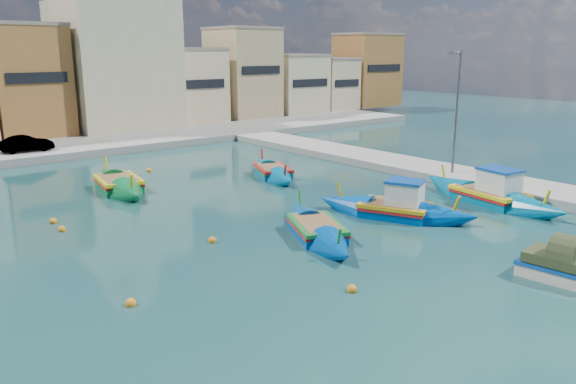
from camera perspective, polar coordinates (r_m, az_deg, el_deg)
name	(u,v)px	position (r m, az deg, el deg)	size (l,w,h in m)	color
ground	(308,278)	(20.68, 2.05, -8.69)	(160.00, 160.00, 0.00)	#123138
east_quay	(548,193)	(34.69, 24.92, -0.10)	(4.00, 70.00, 0.50)	gray
north_quay	(40,151)	(48.55, -23.90, 3.83)	(80.00, 8.00, 0.60)	gray
north_townhouses	(85,83)	(57.05, -19.96, 10.34)	(83.20, 7.87, 10.19)	beige
church_block	(113,46)	(58.77, -17.34, 13.97)	(10.00, 10.00, 19.10)	beige
quay_street_lamp	(456,112)	(36.46, 16.69, 7.80)	(1.18, 0.16, 8.00)	#595B60
luzzu_turquoise_cabin	(490,196)	(32.19, 19.81, -0.42)	(3.66, 9.81, 3.08)	#006C97
luzzu_blue_cabin	(395,210)	(28.26, 10.86, -1.82)	(5.17, 8.36, 2.92)	#004DAC
luzzu_cyan_mid	(273,173)	(36.76, -1.55, 1.98)	(4.71, 7.95, 2.32)	#00659B
luzzu_green	(119,185)	(34.62, -16.81, 0.66)	(3.44, 8.58, 2.63)	#0A6E36
luzzu_blue_south	(317,231)	(24.96, 2.96, -4.00)	(5.21, 8.23, 2.37)	#00469D
tender_near	(563,268)	(22.58, 26.18, -6.96)	(1.92, 3.13, 1.47)	beige
mooring_buoys	(194,226)	(26.60, -9.56, -3.40)	(17.72, 22.79, 0.36)	orange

